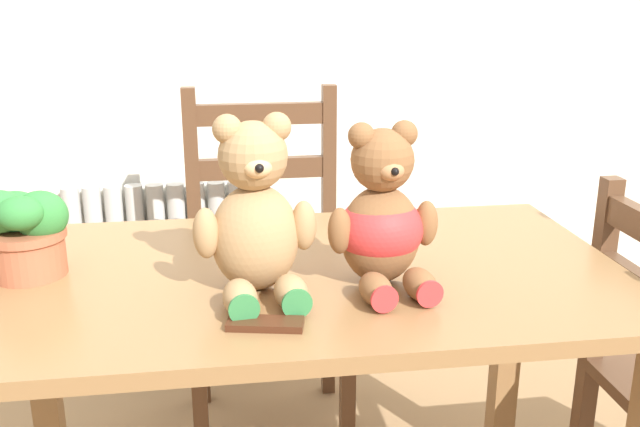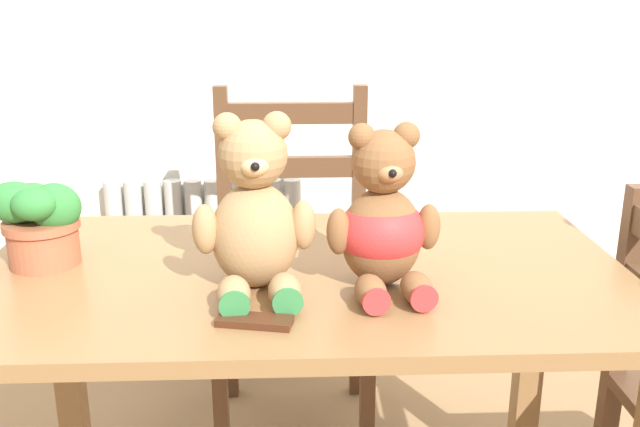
% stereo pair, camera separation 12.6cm
% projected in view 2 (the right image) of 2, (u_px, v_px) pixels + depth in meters
% --- Properties ---
extents(radiator, '(0.69, 0.10, 0.63)m').
position_uv_depth(radiator, '(207.00, 273.00, 2.56)').
color(radiator, beige).
rests_on(radiator, ground_plane).
extents(dining_table, '(1.25, 0.71, 0.74)m').
position_uv_depth(dining_table, '(303.00, 324.00, 1.41)').
color(dining_table, olive).
rests_on(dining_table, ground_plane).
extents(wooden_chair_behind, '(0.44, 0.38, 1.00)m').
position_uv_depth(wooden_chair_behind, '(293.00, 269.00, 2.07)').
color(wooden_chair_behind, brown).
rests_on(wooden_chair_behind, ground_plane).
extents(teddy_bear_left, '(0.22, 0.23, 0.32)m').
position_uv_depth(teddy_bear_left, '(255.00, 216.00, 1.24)').
color(teddy_bear_left, tan).
rests_on(teddy_bear_left, dining_table).
extents(teddy_bear_right, '(0.21, 0.22, 0.30)m').
position_uv_depth(teddy_bear_right, '(383.00, 223.00, 1.26)').
color(teddy_bear_right, brown).
rests_on(teddy_bear_right, dining_table).
extents(potted_plant, '(0.17, 0.15, 0.17)m').
position_uv_depth(potted_plant, '(39.00, 219.00, 1.37)').
color(potted_plant, '#B25B3D').
rests_on(potted_plant, dining_table).
extents(chocolate_bar, '(0.13, 0.07, 0.01)m').
position_uv_depth(chocolate_bar, '(255.00, 321.00, 1.14)').
color(chocolate_bar, '#472314').
rests_on(chocolate_bar, dining_table).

